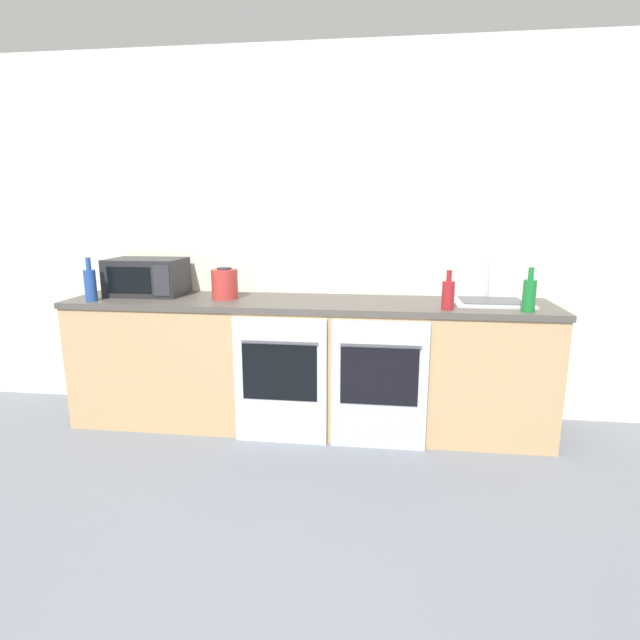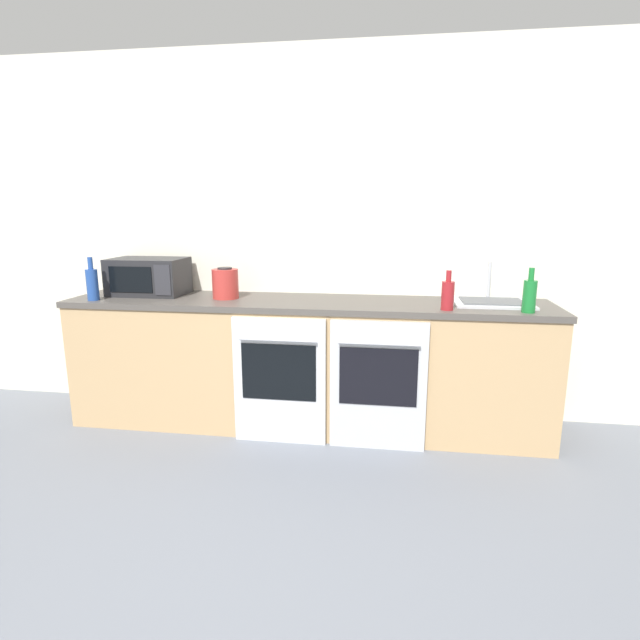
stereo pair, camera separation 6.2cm
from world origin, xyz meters
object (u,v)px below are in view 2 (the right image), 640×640
(bottle_blue, at_px, (92,283))
(bottle_green, at_px, (530,295))
(oven_right, at_px, (378,385))
(kettle, at_px, (225,284))
(bottle_red, at_px, (448,294))
(microwave, at_px, (149,276))
(sink, at_px, (492,301))
(oven_left, at_px, (279,380))

(bottle_blue, distance_m, bottle_green, 2.82)
(oven_right, relative_size, kettle, 3.89)
(kettle, bearing_deg, bottle_blue, -166.72)
(bottle_red, xyz_separation_m, bottle_green, (0.47, -0.01, 0.01))
(microwave, bearing_deg, kettle, -7.38)
(kettle, bearing_deg, bottle_red, -7.68)
(bottle_red, bearing_deg, kettle, 172.32)
(microwave, distance_m, bottle_red, 2.10)
(microwave, xyz_separation_m, sink, (2.39, -0.02, -0.12))
(bottle_blue, relative_size, sink, 0.60)
(bottle_blue, relative_size, bottle_green, 1.09)
(bottle_red, distance_m, kettle, 1.49)
(oven_left, bearing_deg, microwave, 159.32)
(bottle_red, xyz_separation_m, sink, (0.31, 0.26, -0.08))
(microwave, bearing_deg, oven_left, -20.68)
(oven_right, bearing_deg, bottle_green, 7.02)
(microwave, bearing_deg, bottle_green, -6.39)
(oven_left, xyz_separation_m, sink, (1.35, 0.37, 0.48))
(bottle_red, bearing_deg, bottle_green, -1.03)
(oven_left, distance_m, sink, 1.48)
(bottle_blue, height_order, bottle_green, bottle_blue)
(oven_right, distance_m, bottle_green, 1.06)
(bottle_blue, bearing_deg, oven_left, -4.90)
(oven_right, bearing_deg, bottle_red, 16.06)
(kettle, bearing_deg, microwave, 172.62)
(microwave, bearing_deg, sink, -0.50)
(oven_left, relative_size, bottle_red, 3.43)
(microwave, xyz_separation_m, bottle_green, (2.56, -0.29, -0.03))
(kettle, bearing_deg, bottle_green, -6.08)
(oven_left, relative_size, oven_right, 1.00)
(oven_right, bearing_deg, oven_left, 180.00)
(bottle_red, xyz_separation_m, bottle_blue, (-2.35, -0.00, 0.02))
(oven_left, xyz_separation_m, oven_right, (0.63, 0.00, 0.00))
(bottle_green, bearing_deg, bottle_red, 178.97)
(bottle_red, relative_size, bottle_green, 0.91)
(microwave, relative_size, sink, 1.06)
(microwave, distance_m, kettle, 0.61)
(oven_left, relative_size, microwave, 1.61)
(bottle_red, height_order, bottle_green, bottle_green)
(oven_right, height_order, kettle, kettle)
(bottle_blue, distance_m, sink, 2.67)
(oven_left, height_order, kettle, kettle)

